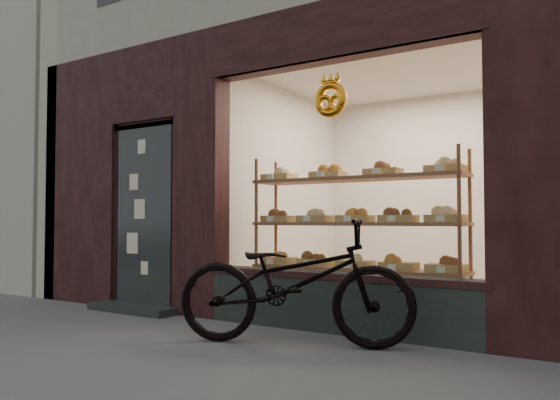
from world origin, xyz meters
The scene contains 4 objects.
ground centered at (0.00, 0.00, 0.00)m, with size 90.00×90.00×0.00m, color #545454.
neighbor_left centered at (-9.60, 5.50, 4.50)m, with size 12.00×7.00×9.00m, color #B9B59A.
display_shelf centered at (0.45, 2.55, 0.86)m, with size 2.20×0.45×1.70m.
bicycle centered at (0.39, 1.46, 0.52)m, with size 0.69×1.99×1.05m, color black.
Camera 1 is at (2.73, -2.46, 1.03)m, focal length 35.00 mm.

